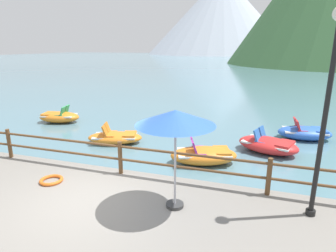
# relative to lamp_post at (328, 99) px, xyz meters

# --- Properties ---
(ground_plane) EXTENTS (200.00, 200.00, 0.00)m
(ground_plane) POSITION_rel_lamp_post_xyz_m (-4.84, 39.09, -2.93)
(ground_plane) COLOR slate
(dock_railing) EXTENTS (23.92, 0.12, 0.95)m
(dock_railing) POSITION_rel_lamp_post_xyz_m (-4.84, 0.64, -1.95)
(dock_railing) COLOR brown
(dock_railing) RESTS_ON promenade_dock
(lamp_post) EXTENTS (0.28, 0.28, 4.21)m
(lamp_post) POSITION_rel_lamp_post_xyz_m (0.00, 0.00, 0.00)
(lamp_post) COLOR black
(lamp_post) RESTS_ON promenade_dock
(beach_umbrella) EXTENTS (1.70, 1.70, 2.24)m
(beach_umbrella) POSITION_rel_lamp_post_xyz_m (-2.88, -0.58, -0.48)
(beach_umbrella) COLOR #B2B2B7
(beach_umbrella) RESTS_ON promenade_dock
(life_ring) EXTENTS (0.61, 0.61, 0.09)m
(life_ring) POSITION_rel_lamp_post_xyz_m (-6.37, -0.42, -2.48)
(life_ring) COLOR orange
(life_ring) RESTS_ON promenade_dock
(pedal_boat_0) EXTENTS (2.29, 1.46, 0.88)m
(pedal_boat_0) POSITION_rel_lamp_post_xyz_m (0.73, 6.95, -2.64)
(pedal_boat_0) COLOR blue
(pedal_boat_0) RESTS_ON ground
(pedal_boat_1) EXTENTS (2.53, 1.87, 0.89)m
(pedal_boat_1) POSITION_rel_lamp_post_xyz_m (-2.90, 3.01, -2.63)
(pedal_boat_1) COLOR orange
(pedal_boat_1) RESTS_ON ground
(pedal_boat_2) EXTENTS (2.46, 1.72, 0.81)m
(pedal_boat_2) POSITION_rel_lamp_post_xyz_m (-6.81, 3.99, -2.68)
(pedal_boat_2) COLOR orange
(pedal_boat_2) RESTS_ON ground
(pedal_boat_3) EXTENTS (2.31, 1.58, 0.89)m
(pedal_boat_3) POSITION_rel_lamp_post_xyz_m (-11.20, 6.08, -2.63)
(pedal_boat_3) COLOR orange
(pedal_boat_3) RESTS_ON ground
(pedal_boat_4) EXTENTS (2.54, 1.98, 0.89)m
(pedal_boat_4) POSITION_rel_lamp_post_xyz_m (-0.79, 4.80, -2.63)
(pedal_boat_4) COLOR red
(pedal_boat_4) RESTS_ON ground
(distant_peak) EXTENTS (65.37, 65.37, 33.82)m
(distant_peak) POSITION_rel_lamp_post_xyz_m (-20.59, 131.32, 13.98)
(distant_peak) COLOR #A8B2C1
(distant_peak) RESTS_ON ground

